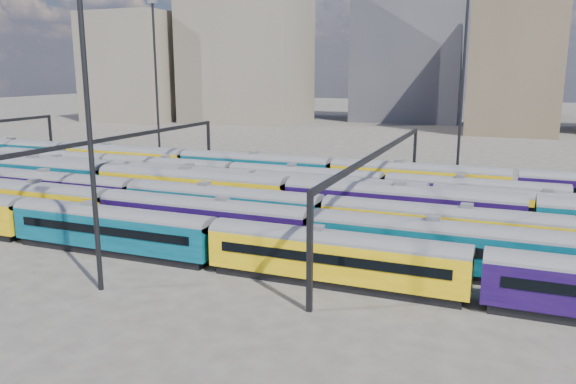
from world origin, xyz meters
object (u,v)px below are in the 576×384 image
at_px(rake_1, 109,205).
at_px(mast_2, 86,90).
at_px(rake_0, 478,269).
at_px(rake_2, 323,212).

relative_size(rake_1, mast_2, 4.79).
distance_m(rake_0, mast_2, 28.30).
distance_m(rake_2, mast_2, 23.17).
bearing_deg(mast_2, rake_2, 57.21).
relative_size(rake_0, rake_1, 0.95).
xyz_separation_m(rake_2, mast_2, (-10.95, -17.00, 11.30)).
relative_size(rake_0, rake_2, 0.95).
relative_size(rake_1, rake_2, 0.99).
height_order(rake_2, mast_2, mast_2).
height_order(rake_0, rake_1, rake_1).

